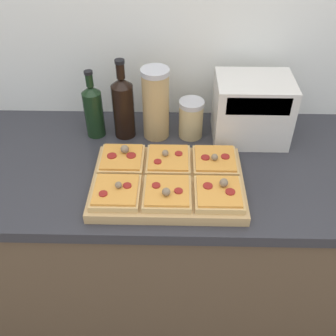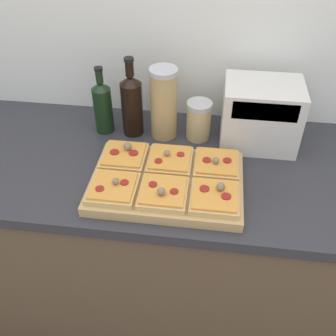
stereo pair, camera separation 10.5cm
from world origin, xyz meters
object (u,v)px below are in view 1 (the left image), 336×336
Objects in this scene: wine_bottle at (123,106)px; cutting_board at (168,183)px; grain_jar_tall at (156,104)px; olive_oil_bottle at (93,110)px; toaster_oven at (252,109)px; grain_jar_short at (191,119)px.

cutting_board is at bearing -60.06° from wine_bottle.
cutting_board is at bearing -80.25° from grain_jar_tall.
toaster_oven is (0.57, -0.00, 0.01)m from olive_oil_bottle.
grain_jar_short reaches higher than cutting_board.
grain_jar_tall is at bearing 0.00° from olive_oil_bottle.
cutting_board is 1.85× the size of olive_oil_bottle.
grain_jar_tall reaches higher than olive_oil_bottle.
olive_oil_bottle is at bearing -180.00° from wine_bottle.
grain_jar_tall is (-0.05, 0.29, 0.12)m from cutting_board.
wine_bottle reaches higher than grain_jar_short.
wine_bottle is 1.03× the size of toaster_oven.
olive_oil_bottle is at bearing 179.91° from toaster_oven.
grain_jar_tall reaches higher than cutting_board.
olive_oil_bottle is 0.96× the size of grain_jar_tall.
olive_oil_bottle is 0.89× the size of toaster_oven.
olive_oil_bottle is 0.11m from wine_bottle.
grain_jar_short is (0.36, 0.00, -0.03)m from olive_oil_bottle.
wine_bottle is at bearing 180.00° from grain_jar_tall.
toaster_oven is (0.35, -0.00, -0.02)m from grain_jar_tall.
grain_jar_short is (0.13, 0.00, -0.06)m from grain_jar_tall.
wine_bottle is 0.46m from toaster_oven.
grain_jar_tall is at bearing -180.00° from grain_jar_short.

